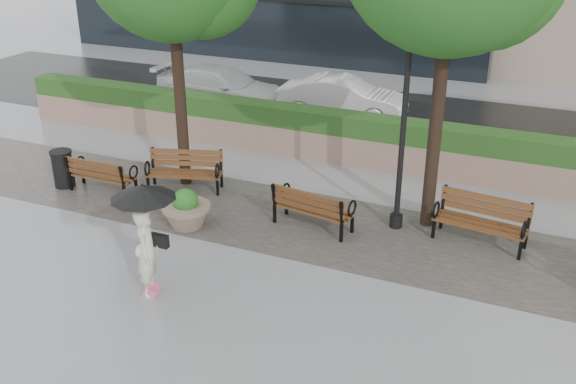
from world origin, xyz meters
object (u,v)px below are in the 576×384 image
at_px(planter_left, 186,212).
at_px(bench_2, 313,216).
at_px(bench_1, 185,179).
at_px(car_left, 222,88).
at_px(bench_0, 103,182).
at_px(pedestrian, 146,229).
at_px(bench_3, 480,230).
at_px(trash_bin, 63,170).
at_px(car_right, 342,98).
at_px(lamppost, 402,144).

bearing_deg(planter_left, bench_2, 22.05).
height_order(bench_2, planter_left, bench_2).
xyz_separation_m(bench_1, car_left, (-2.56, 6.57, 0.40)).
bearing_deg(bench_0, pedestrian, 137.61).
distance_m(bench_3, pedestrian, 6.82).
bearing_deg(planter_left, bench_3, 16.49).
bearing_deg(trash_bin, planter_left, -9.40).
bearing_deg(pedestrian, planter_left, -1.23).
relative_size(bench_1, bench_3, 0.99).
height_order(bench_2, car_right, car_right).
height_order(trash_bin, car_right, car_right).
xyz_separation_m(lamppost, car_right, (-3.66, 6.92, -1.25)).
xyz_separation_m(planter_left, pedestrian, (0.78, -2.48, 0.94)).
bearing_deg(lamppost, bench_3, -1.03).
height_order(bench_0, bench_2, bench_2).
bearing_deg(bench_2, bench_3, -158.93).
height_order(bench_1, bench_2, bench_1).
bearing_deg(bench_3, bench_2, -160.86).
relative_size(car_left, pedestrian, 2.25).
distance_m(bench_2, lamppost, 2.47).
relative_size(car_right, pedestrian, 1.97).
relative_size(planter_left, trash_bin, 1.19).
relative_size(bench_2, trash_bin, 2.06).
distance_m(planter_left, car_right, 8.75).
relative_size(bench_1, car_left, 0.41).
xyz_separation_m(bench_3, car_right, (-5.44, 6.95, 0.39)).
xyz_separation_m(bench_0, pedestrian, (3.65, -3.24, 1.02)).
bearing_deg(bench_1, car_right, 58.98).
bearing_deg(bench_0, bench_2, -177.80).
height_order(bench_1, lamppost, lamppost).
distance_m(lamppost, pedestrian, 5.55).
bearing_deg(bench_3, bench_0, -166.42).
bearing_deg(car_right, lamppost, -157.30).
xyz_separation_m(bench_2, lamppost, (1.67, 0.77, 1.65)).
bearing_deg(car_left, trash_bin, 177.22).
xyz_separation_m(bench_0, car_right, (3.44, 7.97, 0.42)).
xyz_separation_m(bench_3, lamppost, (-1.78, 0.03, 1.64)).
distance_m(bench_2, car_right, 7.96).
height_order(bench_3, planter_left, bench_3).
height_order(car_right, pedestrian, pedestrian).
xyz_separation_m(trash_bin, lamppost, (8.21, 1.15, 1.49)).
bearing_deg(bench_2, pedestrian, 72.08).
xyz_separation_m(trash_bin, car_right, (4.55, 8.07, 0.24)).
height_order(lamppost, car_left, lamppost).
distance_m(planter_left, pedestrian, 2.77).
relative_size(trash_bin, lamppost, 0.21).
bearing_deg(trash_bin, bench_2, 3.31).
distance_m(bench_1, bench_2, 3.70).
xyz_separation_m(bench_1, lamppost, (5.31, 0.13, 1.65)).
xyz_separation_m(bench_1, bench_2, (3.64, -0.65, -0.01)).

